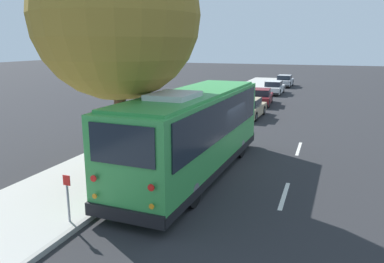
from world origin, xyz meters
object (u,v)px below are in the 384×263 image
object	(u,v)px
shuttle_bus	(194,129)
parked_sedan_silver	(284,81)
parked_sedan_maroon	(261,97)
sign_post_far	(107,173)
parked_sedan_white	(274,88)
fire_hydrant	(200,125)
parked_sedan_tan	(248,108)
street_tree	(118,4)
sign_post_near	(68,198)

from	to	relation	value
shuttle_bus	parked_sedan_silver	world-z (taller)	shuttle_bus
parked_sedan_maroon	sign_post_far	bearing A→B (deg)	172.85
parked_sedan_white	sign_post_far	xyz separation A→B (m)	(-28.19, 1.24, 0.30)
parked_sedan_silver	sign_post_far	xyz separation A→B (m)	(-35.32, 1.50, 0.27)
fire_hydrant	parked_sedan_white	bearing A→B (deg)	-4.07
parked_sedan_tan	street_tree	world-z (taller)	street_tree
parked_sedan_maroon	street_tree	distance (m)	19.95
sign_post_near	parked_sedan_tan	bearing A→B (deg)	-4.49
street_tree	parked_sedan_silver	bearing A→B (deg)	-3.32
shuttle_bus	fire_hydrant	bearing A→B (deg)	18.99
fire_hydrant	street_tree	bearing A→B (deg)	177.36
parked_sedan_silver	fire_hydrant	xyz separation A→B (m)	(-26.03, 1.60, -0.07)
shuttle_bus	parked_sedan_tan	world-z (taller)	shuttle_bus
parked_sedan_white	fire_hydrant	distance (m)	18.95
sign_post_far	fire_hydrant	xyz separation A→B (m)	(9.29, 0.10, -0.34)
street_tree	parked_sedan_maroon	bearing A→B (deg)	-4.98
street_tree	fire_hydrant	distance (m)	9.31
street_tree	parked_sedan_white	bearing A→B (deg)	-3.67
sign_post_far	fire_hydrant	size ratio (longest dim) A/B	1.78
parked_sedan_maroon	fire_hydrant	distance (m)	11.73
parked_sedan_silver	fire_hydrant	size ratio (longest dim) A/B	5.40
parked_sedan_white	parked_sedan_silver	world-z (taller)	parked_sedan_silver
parked_sedan_silver	street_tree	distance (m)	33.98
parked_sedan_white	sign_post_near	world-z (taller)	sign_post_near
shuttle_bus	parked_sedan_tan	size ratio (longest dim) A/B	2.33
shuttle_bus	sign_post_near	distance (m)	5.47
shuttle_bus	parked_sedan_silver	distance (m)	32.16
parked_sedan_white	street_tree	distance (m)	26.98
parked_sedan_maroon	parked_sedan_white	size ratio (longest dim) A/B	1.02
parked_sedan_tan	fire_hydrant	distance (m)	6.06
sign_post_far	parked_sedan_maroon	bearing A→B (deg)	-3.33
shuttle_bus	street_tree	world-z (taller)	street_tree
shuttle_bus	sign_post_near	world-z (taller)	shuttle_bus
parked_sedan_white	parked_sedan_tan	bearing A→B (deg)	-178.76
parked_sedan_maroon	fire_hydrant	bearing A→B (deg)	169.72
parked_sedan_silver	sign_post_far	distance (m)	35.35
parked_sedan_silver	sign_post_far	size ratio (longest dim) A/B	3.03
parked_sedan_tan	parked_sedan_white	xyz separation A→B (m)	(13.02, 0.10, -0.01)
shuttle_bus	street_tree	xyz separation A→B (m)	(-1.33, 2.19, 4.36)
parked_sedan_tan	parked_sedan_maroon	bearing A→B (deg)	3.19
parked_sedan_white	sign_post_near	bearing A→B (deg)	178.44
sign_post_near	shuttle_bus	bearing A→B (deg)	-18.93
fire_hydrant	parked_sedan_maroon	bearing A→B (deg)	-6.46
parked_sedan_maroon	shuttle_bus	bearing A→B (deg)	177.88
parked_sedan_maroon	fire_hydrant	size ratio (longest dim) A/B	5.56
parked_sedan_tan	parked_sedan_maroon	xyz separation A→B (m)	(5.77, 0.12, -0.00)
parked_sedan_tan	parked_sedan_silver	bearing A→B (deg)	1.53
parked_sedan_white	street_tree	xyz separation A→B (m)	(-26.35, 1.69, 5.55)
street_tree	shuttle_bus	bearing A→B (deg)	-58.77
street_tree	sign_post_far	distance (m)	5.58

